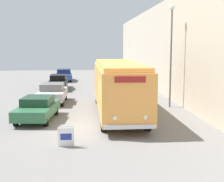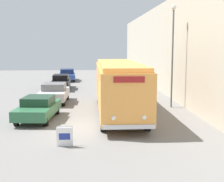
{
  "view_description": "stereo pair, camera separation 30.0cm",
  "coord_description": "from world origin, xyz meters",
  "px_view_note": "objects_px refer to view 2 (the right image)",
  "views": [
    {
      "loc": [
        -0.14,
        -16.32,
        4.28
      ],
      "look_at": [
        1.28,
        0.28,
        1.88
      ],
      "focal_mm": 50.0,
      "sensor_mm": 36.0,
      "label": 1
    },
    {
      "loc": [
        0.16,
        -16.34,
        4.28
      ],
      "look_at": [
        1.28,
        0.28,
        1.88
      ],
      "focal_mm": 50.0,
      "sensor_mm": 36.0,
      "label": 2
    }
  ],
  "objects_px": {
    "vintage_bus": "(119,86)",
    "streetlamp": "(173,43)",
    "parked_car_distant": "(67,75)",
    "parked_car_far": "(61,82)",
    "parked_car_near": "(38,108)",
    "parked_car_mid": "(54,93)",
    "sign_board": "(65,137)"
  },
  "relations": [
    {
      "from": "sign_board",
      "to": "parked_car_mid",
      "type": "xyz_separation_m",
      "value": [
        -1.66,
        10.58,
        0.35
      ]
    },
    {
      "from": "streetlamp",
      "to": "parked_car_distant",
      "type": "bearing_deg",
      "value": 115.97
    },
    {
      "from": "parked_car_near",
      "to": "parked_car_far",
      "type": "relative_size",
      "value": 0.95
    },
    {
      "from": "sign_board",
      "to": "parked_car_near",
      "type": "bearing_deg",
      "value": 111.11
    },
    {
      "from": "vintage_bus",
      "to": "streetlamp",
      "type": "bearing_deg",
      "value": 27.7
    },
    {
      "from": "streetlamp",
      "to": "parked_car_near",
      "type": "xyz_separation_m",
      "value": [
        -8.74,
        -3.17,
        -3.81
      ]
    },
    {
      "from": "parked_car_far",
      "to": "parked_car_distant",
      "type": "xyz_separation_m",
      "value": [
        0.05,
        7.67,
        0.0
      ]
    },
    {
      "from": "parked_car_near",
      "to": "parked_car_far",
      "type": "xyz_separation_m",
      "value": [
        0.07,
        13.19,
        0.03
      ]
    },
    {
      "from": "vintage_bus",
      "to": "parked_car_mid",
      "type": "bearing_deg",
      "value": 135.86
    },
    {
      "from": "streetlamp",
      "to": "parked_car_far",
      "type": "relative_size",
      "value": 1.5
    },
    {
      "from": "vintage_bus",
      "to": "parked_car_mid",
      "type": "height_order",
      "value": "vintage_bus"
    },
    {
      "from": "vintage_bus",
      "to": "parked_car_far",
      "type": "height_order",
      "value": "vintage_bus"
    },
    {
      "from": "parked_car_near",
      "to": "parked_car_distant",
      "type": "relative_size",
      "value": 0.94
    },
    {
      "from": "parked_car_near",
      "to": "parked_car_distant",
      "type": "distance_m",
      "value": 20.86
    },
    {
      "from": "vintage_bus",
      "to": "parked_car_far",
      "type": "distance_m",
      "value": 13.02
    },
    {
      "from": "parked_car_near",
      "to": "parked_car_mid",
      "type": "distance_m",
      "value": 5.53
    },
    {
      "from": "streetlamp",
      "to": "parked_car_far",
      "type": "bearing_deg",
      "value": 130.85
    },
    {
      "from": "vintage_bus",
      "to": "parked_car_far",
      "type": "xyz_separation_m",
      "value": [
        -4.76,
        12.07,
        -1.1
      ]
    },
    {
      "from": "parked_car_far",
      "to": "parked_car_distant",
      "type": "distance_m",
      "value": 7.67
    },
    {
      "from": "vintage_bus",
      "to": "streetlamp",
      "type": "height_order",
      "value": "streetlamp"
    },
    {
      "from": "parked_car_mid",
      "to": "parked_car_far",
      "type": "distance_m",
      "value": 7.67
    },
    {
      "from": "streetlamp",
      "to": "parked_car_distant",
      "type": "distance_m",
      "value": 20.03
    },
    {
      "from": "streetlamp",
      "to": "parked_car_far",
      "type": "distance_m",
      "value": 13.78
    },
    {
      "from": "streetlamp",
      "to": "vintage_bus",
      "type": "bearing_deg",
      "value": -152.3
    },
    {
      "from": "streetlamp",
      "to": "parked_car_near",
      "type": "height_order",
      "value": "streetlamp"
    },
    {
      "from": "parked_car_far",
      "to": "sign_board",
      "type": "bearing_deg",
      "value": -85.03
    },
    {
      "from": "parked_car_distant",
      "to": "parked_car_near",
      "type": "bearing_deg",
      "value": -94.42
    },
    {
      "from": "sign_board",
      "to": "parked_car_distant",
      "type": "distance_m",
      "value": 25.98
    },
    {
      "from": "parked_car_near",
      "to": "parked_car_mid",
      "type": "xyz_separation_m",
      "value": [
        0.29,
        5.52,
        0.07
      ]
    },
    {
      "from": "parked_car_near",
      "to": "vintage_bus",
      "type": "bearing_deg",
      "value": 18.74
    },
    {
      "from": "parked_car_mid",
      "to": "parked_car_far",
      "type": "relative_size",
      "value": 0.91
    },
    {
      "from": "parked_car_distant",
      "to": "parked_car_mid",
      "type": "bearing_deg",
      "value": -93.45
    }
  ]
}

